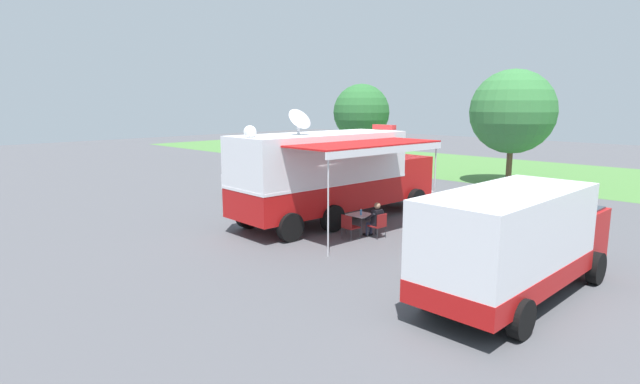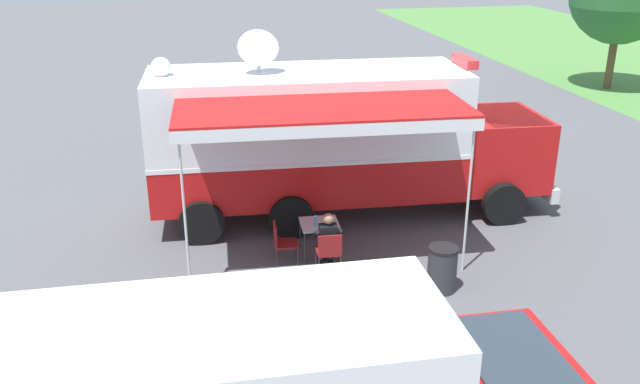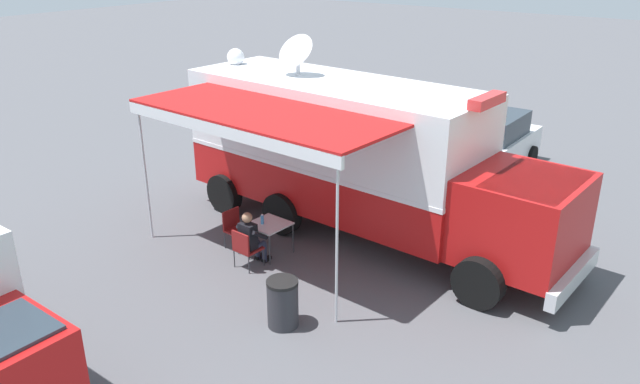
{
  "view_description": "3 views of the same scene",
  "coord_description": "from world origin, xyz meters",
  "px_view_note": "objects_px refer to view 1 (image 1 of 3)",
  "views": [
    {
      "loc": [
        13.37,
        -13.63,
        4.66
      ],
      "look_at": [
        0.6,
        -0.63,
        1.4
      ],
      "focal_mm": 28.15,
      "sensor_mm": 36.0,
      "label": 1
    },
    {
      "loc": [
        14.85,
        -2.8,
        6.6
      ],
      "look_at": [
        1.59,
        -0.03,
        1.19
      ],
      "focal_mm": 37.91,
      "sensor_mm": 36.0,
      "label": 2
    },
    {
      "loc": [
        11.36,
        7.95,
        6.43
      ],
      "look_at": [
        1.33,
        0.58,
        1.37
      ],
      "focal_mm": 34.75,
      "sensor_mm": 36.0,
      "label": 3
    }
  ],
  "objects_px": {
    "command_truck": "(335,172)",
    "water_bottle": "(361,212)",
    "folding_chair_beside_table": "(349,225)",
    "folding_chair_at_table": "(379,224)",
    "support_truck": "(517,243)",
    "car_behind_truck": "(261,181)",
    "folding_table": "(361,216)",
    "trash_bin": "(438,221)",
    "seated_responder": "(375,219)"
  },
  "relations": [
    {
      "from": "command_truck",
      "to": "water_bottle",
      "type": "height_order",
      "value": "command_truck"
    },
    {
      "from": "folding_chair_beside_table",
      "to": "command_truck",
      "type": "bearing_deg",
      "value": 142.61
    },
    {
      "from": "folding_chair_at_table",
      "to": "folding_chair_beside_table",
      "type": "distance_m",
      "value": 1.07
    },
    {
      "from": "support_truck",
      "to": "car_behind_truck",
      "type": "height_order",
      "value": "support_truck"
    },
    {
      "from": "folding_table",
      "to": "folding_chair_beside_table",
      "type": "relative_size",
      "value": 0.97
    },
    {
      "from": "command_truck",
      "to": "water_bottle",
      "type": "bearing_deg",
      "value": -24.65
    },
    {
      "from": "car_behind_truck",
      "to": "support_truck",
      "type": "bearing_deg",
      "value": -14.78
    },
    {
      "from": "folding_chair_beside_table",
      "to": "trash_bin",
      "type": "xyz_separation_m",
      "value": [
        1.77,
        2.84,
        -0.06
      ]
    },
    {
      "from": "folding_chair_at_table",
      "to": "car_behind_truck",
      "type": "distance_m",
      "value": 8.87
    },
    {
      "from": "command_truck",
      "to": "folding_chair_beside_table",
      "type": "bearing_deg",
      "value": -37.39
    },
    {
      "from": "command_truck",
      "to": "folding_chair_at_table",
      "type": "bearing_deg",
      "value": -16.81
    },
    {
      "from": "folding_chair_beside_table",
      "to": "support_truck",
      "type": "bearing_deg",
      "value": -10.35
    },
    {
      "from": "command_truck",
      "to": "car_behind_truck",
      "type": "bearing_deg",
      "value": 171.32
    },
    {
      "from": "folding_chair_at_table",
      "to": "folding_chair_beside_table",
      "type": "relative_size",
      "value": 1.0
    },
    {
      "from": "water_bottle",
      "to": "car_behind_truck",
      "type": "xyz_separation_m",
      "value": [
        -7.97,
        1.89,
        0.05
      ]
    },
    {
      "from": "support_truck",
      "to": "water_bottle",
      "type": "bearing_deg",
      "value": 163.47
    },
    {
      "from": "folding_table",
      "to": "water_bottle",
      "type": "relative_size",
      "value": 3.77
    },
    {
      "from": "command_truck",
      "to": "folding_chair_beside_table",
      "type": "distance_m",
      "value": 3.23
    },
    {
      "from": "folding_chair_beside_table",
      "to": "folding_table",
      "type": "bearing_deg",
      "value": 101.95
    },
    {
      "from": "water_bottle",
      "to": "support_truck",
      "type": "bearing_deg",
      "value": -16.53
    },
    {
      "from": "seated_responder",
      "to": "trash_bin",
      "type": "relative_size",
      "value": 1.37
    },
    {
      "from": "folding_chair_at_table",
      "to": "folding_chair_beside_table",
      "type": "height_order",
      "value": "same"
    },
    {
      "from": "trash_bin",
      "to": "folding_chair_beside_table",
      "type": "bearing_deg",
      "value": -121.88
    },
    {
      "from": "command_truck",
      "to": "water_bottle",
      "type": "distance_m",
      "value": 2.67
    },
    {
      "from": "support_truck",
      "to": "car_behind_truck",
      "type": "bearing_deg",
      "value": 165.22
    },
    {
      "from": "trash_bin",
      "to": "support_truck",
      "type": "distance_m",
      "value": 6.1
    },
    {
      "from": "seated_responder",
      "to": "trash_bin",
      "type": "height_order",
      "value": "seated_responder"
    },
    {
      "from": "seated_responder",
      "to": "support_truck",
      "type": "xyz_separation_m",
      "value": [
        5.86,
        -2.04,
        0.73
      ]
    },
    {
      "from": "folding_chair_beside_table",
      "to": "car_behind_truck",
      "type": "bearing_deg",
      "value": 161.89
    },
    {
      "from": "folding_table",
      "to": "folding_chair_at_table",
      "type": "distance_m",
      "value": 0.82
    },
    {
      "from": "folding_chair_beside_table",
      "to": "water_bottle",
      "type": "bearing_deg",
      "value": 97.12
    },
    {
      "from": "car_behind_truck",
      "to": "water_bottle",
      "type": "bearing_deg",
      "value": -13.36
    },
    {
      "from": "folding_table",
      "to": "trash_bin",
      "type": "height_order",
      "value": "trash_bin"
    },
    {
      "from": "command_truck",
      "to": "folding_chair_beside_table",
      "type": "relative_size",
      "value": 11.05
    },
    {
      "from": "folding_table",
      "to": "water_bottle",
      "type": "xyz_separation_m",
      "value": [
        0.09,
        -0.1,
        0.16
      ]
    },
    {
      "from": "folding_chair_beside_table",
      "to": "car_behind_truck",
      "type": "distance_m",
      "value": 8.49
    },
    {
      "from": "car_behind_truck",
      "to": "folding_chair_beside_table",
      "type": "bearing_deg",
      "value": -18.11
    },
    {
      "from": "command_truck",
      "to": "folding_chair_at_table",
      "type": "distance_m",
      "value": 3.37
    },
    {
      "from": "seated_responder",
      "to": "folding_chair_at_table",
      "type": "bearing_deg",
      "value": -3.22
    },
    {
      "from": "folding_chair_at_table",
      "to": "support_truck",
      "type": "distance_m",
      "value": 6.08
    },
    {
      "from": "trash_bin",
      "to": "support_truck",
      "type": "height_order",
      "value": "support_truck"
    },
    {
      "from": "folding_chair_at_table",
      "to": "seated_responder",
      "type": "xyz_separation_m",
      "value": [
        -0.19,
        0.01,
        0.14
      ]
    },
    {
      "from": "water_bottle",
      "to": "trash_bin",
      "type": "distance_m",
      "value": 2.82
    },
    {
      "from": "command_truck",
      "to": "folding_chair_at_table",
      "type": "xyz_separation_m",
      "value": [
        2.92,
        -0.88,
        -1.43
      ]
    },
    {
      "from": "folding_table",
      "to": "seated_responder",
      "type": "relative_size",
      "value": 0.67
    },
    {
      "from": "folding_table",
      "to": "command_truck",
      "type": "bearing_deg",
      "value": 156.81
    },
    {
      "from": "command_truck",
      "to": "folding_table",
      "type": "xyz_separation_m",
      "value": [
        2.12,
        -0.91,
        -1.27
      ]
    },
    {
      "from": "water_bottle",
      "to": "car_behind_truck",
      "type": "relative_size",
      "value": 0.05
    },
    {
      "from": "folding_table",
      "to": "folding_chair_at_table",
      "type": "xyz_separation_m",
      "value": [
        0.8,
        0.03,
        -0.16
      ]
    },
    {
      "from": "folding_chair_beside_table",
      "to": "support_truck",
      "type": "relative_size",
      "value": 0.13
    }
  ]
}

